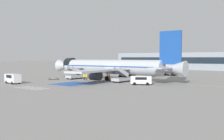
# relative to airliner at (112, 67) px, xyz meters

# --- Properties ---
(ground_plane) EXTENTS (600.00, 600.00, 0.00)m
(ground_plane) POSITION_rel_airliner_xyz_m (-0.96, -0.27, -3.35)
(ground_plane) COLOR gray
(apron_leadline_yellow) EXTENTS (74.57, 2.41, 0.01)m
(apron_leadline_yellow) POSITION_rel_airliner_xyz_m (-0.78, 0.02, -3.35)
(apron_leadline_yellow) COLOR gold
(apron_leadline_yellow) RESTS_ON ground_plane
(apron_stand_patch_blue) EXTENTS (6.94, 8.78, 0.01)m
(apron_stand_patch_blue) POSITION_rel_airliner_xyz_m (-0.78, -13.67, -3.35)
(apron_stand_patch_blue) COLOR #2856A8
(apron_stand_patch_blue) RESTS_ON ground_plane
(apron_walkway_bar_0) EXTENTS (0.44, 3.60, 0.01)m
(apron_walkway_bar_0) POSITION_rel_airliner_xyz_m (-4.38, -24.24, -3.35)
(apron_walkway_bar_0) COLOR silver
(apron_walkway_bar_0) RESTS_ON ground_plane
(apron_walkway_bar_1) EXTENTS (0.44, 3.60, 0.01)m
(apron_walkway_bar_1) POSITION_rel_airliner_xyz_m (-3.18, -24.24, -3.35)
(apron_walkway_bar_1) COLOR silver
(apron_walkway_bar_1) RESTS_ON ground_plane
(apron_walkway_bar_2) EXTENTS (0.44, 3.60, 0.01)m
(apron_walkway_bar_2) POSITION_rel_airliner_xyz_m (-1.98, -24.24, -3.35)
(apron_walkway_bar_2) COLOR silver
(apron_walkway_bar_2) RESTS_ON ground_plane
(apron_walkway_bar_3) EXTENTS (0.44, 3.60, 0.01)m
(apron_walkway_bar_3) POSITION_rel_airliner_xyz_m (-0.78, -24.24, -3.35)
(apron_walkway_bar_3) COLOR silver
(apron_walkway_bar_3) RESTS_ON ground_plane
(apron_walkway_bar_4) EXTENTS (0.44, 3.60, 0.01)m
(apron_walkway_bar_4) POSITION_rel_airliner_xyz_m (0.42, -24.24, -3.35)
(apron_walkway_bar_4) COLOR silver
(apron_walkway_bar_4) RESTS_ON ground_plane
(apron_walkway_bar_5) EXTENTS (0.44, 3.60, 0.01)m
(apron_walkway_bar_5) POSITION_rel_airliner_xyz_m (1.62, -24.24, -3.35)
(apron_walkway_bar_5) COLOR silver
(apron_walkway_bar_5) RESTS_ON ground_plane
(airliner) EXTENTS (40.33, 36.60, 11.76)m
(airliner) POSITION_rel_airliner_xyz_m (0.00, 0.00, 0.00)
(airliner) COLOR #B7BCC4
(airliner) RESTS_ON ground_plane
(boarding_stairs_forward) EXTENTS (2.34, 5.28, 3.69)m
(boarding_stairs_forward) POSITION_rel_airliner_xyz_m (-9.32, -4.13, -2.40)
(boarding_stairs_forward) COLOR #ADB2BA
(boarding_stairs_forward) RESTS_ON ground_plane
(boarding_stairs_aft) EXTENTS (2.34, 5.28, 3.74)m
(boarding_stairs_aft) POSITION_rel_airliner_xyz_m (5.97, -4.58, -2.40)
(boarding_stairs_aft) COLOR #ADB2BA
(boarding_stairs_aft) RESTS_ON ground_plane
(fuel_tanker) EXTENTS (9.60, 3.21, 3.47)m
(fuel_tanker) POSITION_rel_airliner_xyz_m (4.49, 23.05, -1.60)
(fuel_tanker) COLOR #38383D
(fuel_tanker) RESTS_ON ground_plane
(service_van_0) EXTENTS (4.72, 2.36, 2.16)m
(service_van_0) POSITION_rel_airliner_xyz_m (-11.69, -21.43, -2.06)
(service_van_0) COLOR silver
(service_van_0) RESTS_ON ground_plane
(service_van_1) EXTENTS (4.65, 3.61, 1.87)m
(service_van_1) POSITION_rel_airliner_xyz_m (12.86, -7.40, -2.22)
(service_van_1) COLOR silver
(service_van_1) RESTS_ON ground_plane
(baggage_cart) EXTENTS (2.50, 3.00, 0.87)m
(baggage_cart) POSITION_rel_airliner_xyz_m (-12.86, -8.47, -3.10)
(baggage_cart) COLOR gray
(baggage_cart) RESTS_ON ground_plane
(ground_crew_0) EXTENTS (0.47, 0.32, 1.61)m
(ground_crew_0) POSITION_rel_airliner_xyz_m (-5.29, -4.84, -2.43)
(ground_crew_0) COLOR black
(ground_crew_0) RESTS_ON ground_plane
(ground_crew_1) EXTENTS (0.23, 0.43, 1.64)m
(ground_crew_1) POSITION_rel_airliner_xyz_m (-2.80, -4.20, -2.42)
(ground_crew_1) COLOR #191E38
(ground_crew_1) RESTS_ON ground_plane
(ground_crew_2) EXTENTS (0.33, 0.47, 1.83)m
(ground_crew_2) POSITION_rel_airliner_xyz_m (2.14, -4.11, -2.29)
(ground_crew_2) COLOR #2D2D33
(ground_crew_2) RESTS_ON ground_plane
(ground_crew_3) EXTENTS (0.47, 0.46, 1.78)m
(ground_crew_3) POSITION_rel_airliner_xyz_m (-3.53, -6.06, -2.33)
(ground_crew_3) COLOR #2D2D33
(ground_crew_3) RESTS_ON ground_plane
(terminal_building) EXTENTS (98.07, 12.10, 8.17)m
(terminal_building) POSITION_rel_airliner_xyz_m (8.13, 69.97, 0.73)
(terminal_building) COLOR #89939E
(terminal_building) RESTS_ON ground_plane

